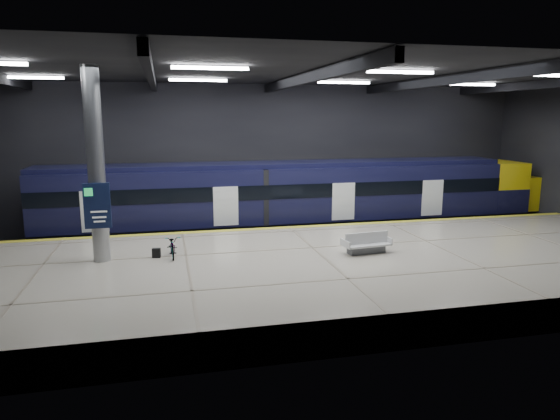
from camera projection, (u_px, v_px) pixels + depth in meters
name	position (u px, v px, depth m)	size (l,w,h in m)	color
ground	(306.00, 267.00, 21.13)	(30.00, 30.00, 0.00)	black
room_shell	(307.00, 130.00, 20.07)	(30.10, 16.10, 8.05)	black
platform	(324.00, 272.00, 18.63)	(30.00, 11.00, 1.10)	beige
safety_strip	(290.00, 227.00, 23.55)	(30.00, 0.40, 0.01)	yellow
rails	(277.00, 235.00, 26.38)	(30.00, 1.52, 0.16)	gray
train	(313.00, 197.00, 26.44)	(29.40, 2.84, 3.79)	black
bench	(366.00, 246.00, 19.10)	(1.92, 0.96, 0.82)	#595B60
bicycle	(173.00, 246.00, 18.61)	(0.55, 1.59, 0.84)	#99999E
pannier_bag	(156.00, 253.00, 18.52)	(0.30, 0.18, 0.35)	black
info_column	(96.00, 169.00, 17.53)	(0.90, 0.78, 6.90)	#9EA0A5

